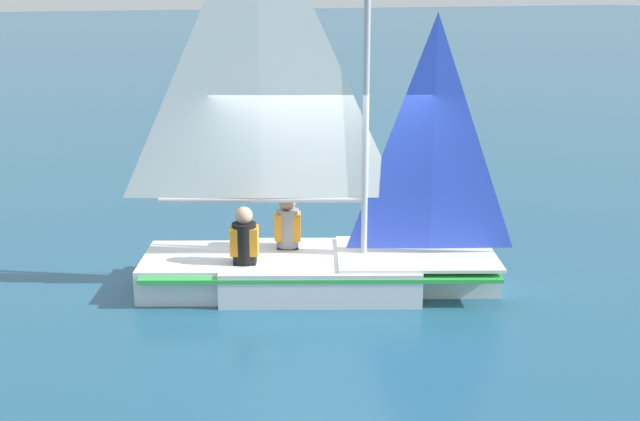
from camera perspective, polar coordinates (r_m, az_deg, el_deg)
The scene contains 4 objects.
ground_plane at distance 10.46m, azimuth 0.00°, elevation -5.49°, with size 260.00×260.00×0.00m, color #235675.
sailboat_main at distance 10.22m, azimuth -0.36°, elevation -1.73°, with size 3.19×4.66×5.06m.
sailor_helm at distance 10.58m, azimuth -2.31°, elevation -1.62°, with size 0.40×0.42×1.16m.
sailor_crew at distance 10.03m, azimuth -5.38°, elevation -2.73°, with size 0.40×0.42×1.16m.
Camera 1 is at (-8.87, 4.06, 3.76)m, focal length 45.00 mm.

